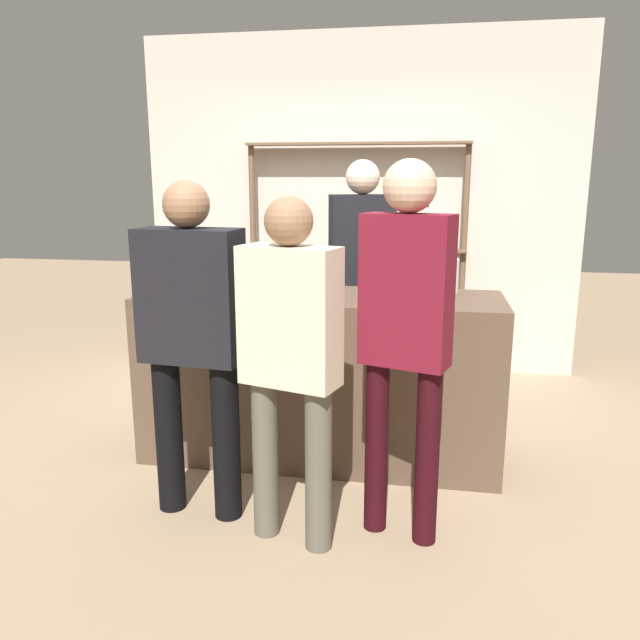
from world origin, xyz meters
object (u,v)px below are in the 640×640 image
server_behind_counter (361,266)px  counter_bottle_4 (452,272)px  customer_right (405,320)px  ice_bucket (427,278)px  cork_jar (333,285)px  counter_bottle_2 (177,266)px  wine_glass (435,281)px  counter_bottle_1 (191,272)px  customer_center (290,349)px  customer_left (192,329)px  counter_bottle_3 (203,267)px  counter_bottle_0 (187,269)px

server_behind_counter → counter_bottle_4: bearing=24.7°
counter_bottle_4 → customer_right: bearing=-102.9°
ice_bucket → cork_jar: size_ratio=1.40×
counter_bottle_2 → wine_glass: counter_bottle_2 is taller
counter_bottle_1 → counter_bottle_2: counter_bottle_1 is taller
counter_bottle_4 → customer_center: size_ratio=0.21×
cork_jar → server_behind_counter: server_behind_counter is taller
counter_bottle_2 → wine_glass: (1.58, -0.33, 0.01)m
counter_bottle_1 → customer_right: bearing=-27.6°
counter_bottle_1 → cork_jar: (0.80, 0.07, -0.06)m
counter_bottle_2 → customer_left: 1.05m
customer_right → cork_jar: bearing=48.8°
counter_bottle_3 → cork_jar: counter_bottle_3 is taller
counter_bottle_0 → counter_bottle_4: bearing=6.6°
counter_bottle_1 → counter_bottle_3: size_ratio=1.03×
counter_bottle_2 → counter_bottle_0: bearing=-51.0°
counter_bottle_1 → cork_jar: counter_bottle_1 is taller
counter_bottle_1 → customer_center: bearing=-46.3°
customer_center → counter_bottle_3: bearing=52.9°
server_behind_counter → customer_center: size_ratio=1.12×
counter_bottle_0 → counter_bottle_3: counter_bottle_3 is taller
customer_center → server_behind_counter: bearing=12.4°
counter_bottle_0 → counter_bottle_1: (0.09, -0.17, 0.01)m
counter_bottle_0 → wine_glass: counter_bottle_0 is taller
customer_right → counter_bottle_1: bearing=80.1°
counter_bottle_1 → wine_glass: 1.35m
counter_bottle_4 → customer_center: 1.34m
counter_bottle_2 → server_behind_counter: 1.26m
counter_bottle_2 → server_behind_counter: (1.09, 0.63, -0.06)m
counter_bottle_2 → cork_jar: counter_bottle_2 is taller
ice_bucket → customer_right: customer_right is taller
ice_bucket → customer_center: (-0.57, -1.00, -0.17)m
wine_glass → customer_center: customer_center is taller
counter_bottle_0 → counter_bottle_3: (0.06, 0.11, -0.00)m
counter_bottle_3 → cork_jar: 0.85m
customer_left → customer_center: (0.51, -0.17, -0.03)m
counter_bottle_3 → ice_bucket: counter_bottle_3 is taller
counter_bottle_3 → ice_bucket: size_ratio=1.63×
cork_jar → customer_left: bearing=-130.0°
wine_glass → customer_left: size_ratio=0.10×
counter_bottle_0 → counter_bottle_3: size_ratio=0.96×
wine_glass → counter_bottle_2: bearing=168.2°
counter_bottle_3 → customer_right: bearing=-36.0°
wine_glass → customer_right: 0.66m
counter_bottle_1 → server_behind_counter: bearing=48.0°
cork_jar → customer_left: 0.89m
customer_center → wine_glass: bearing=-21.9°
ice_bucket → customer_right: (-0.09, -0.87, -0.05)m
counter_bottle_4 → cork_jar: 0.71m
counter_bottle_3 → counter_bottle_0: bearing=-119.3°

